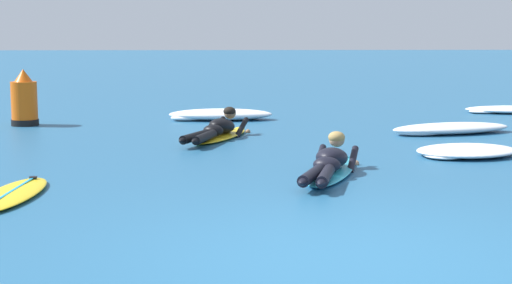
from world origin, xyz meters
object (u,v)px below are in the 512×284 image
surfer_near (330,164)px  channel_marker_buoy (24,103)px  surfer_far (218,130)px  drifting_surfboard (13,194)px

surfer_near → channel_marker_buoy: channel_marker_buoy is taller
surfer_far → drifting_surfboard: 5.10m
drifting_surfboard → surfer_far: bearing=64.4°
surfer_far → drifting_surfboard: (-2.21, -4.60, -0.11)m
channel_marker_buoy → surfer_far: bearing=-28.9°
surfer_far → drifting_surfboard: surfer_far is taller
drifting_surfboard → channel_marker_buoy: channel_marker_buoy is taller
surfer_far → channel_marker_buoy: size_ratio=2.32×
surfer_near → channel_marker_buoy: (-5.14, 5.48, 0.29)m
surfer_far → channel_marker_buoy: channel_marker_buoy is taller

